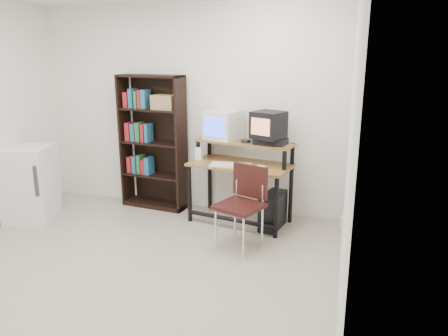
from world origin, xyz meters
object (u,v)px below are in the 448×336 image
(computer_desk, at_px, (241,167))
(crt_monitor, at_px, (223,125))
(pc_tower, at_px, (273,211))
(bookshelf, at_px, (154,141))
(crt_tv, at_px, (268,125))
(mini_fridge, at_px, (29,183))
(school_chair, at_px, (243,198))

(computer_desk, xyz_separation_m, crt_monitor, (-0.27, 0.19, 0.46))
(pc_tower, bearing_deg, bookshelf, -179.83)
(crt_monitor, bearing_deg, crt_tv, 2.81)
(crt_monitor, bearing_deg, computer_desk, -15.79)
(crt_tv, relative_size, mini_fridge, 0.47)
(computer_desk, distance_m, crt_tv, 0.61)
(mini_fridge, bearing_deg, school_chair, -15.28)
(crt_tv, distance_m, mini_fridge, 2.99)
(pc_tower, bearing_deg, crt_tv, 143.35)
(pc_tower, height_order, bookshelf, bookshelf)
(crt_tv, bearing_deg, crt_monitor, -172.41)
(school_chair, bearing_deg, crt_tv, 100.88)
(school_chair, bearing_deg, crt_monitor, 139.68)
(pc_tower, distance_m, bookshelf, 1.81)
(crt_monitor, bearing_deg, mini_fridge, -141.55)
(crt_monitor, relative_size, crt_tv, 1.11)
(crt_tv, bearing_deg, school_chair, -77.02)
(pc_tower, height_order, mini_fridge, mini_fridge)
(crt_monitor, height_order, bookshelf, bookshelf)
(crt_tv, relative_size, pc_tower, 0.95)
(computer_desk, xyz_separation_m, pc_tower, (0.41, -0.09, -0.48))
(mini_fridge, bearing_deg, computer_desk, -0.49)
(crt_monitor, xyz_separation_m, mini_fridge, (-2.24, -0.81, -0.69))
(crt_monitor, height_order, crt_tv, crt_tv)
(computer_desk, bearing_deg, pc_tower, -1.49)
(mini_fridge, bearing_deg, bookshelf, 19.43)
(crt_tv, bearing_deg, bookshelf, -164.62)
(computer_desk, distance_m, school_chair, 0.71)
(computer_desk, height_order, crt_monitor, crt_monitor)
(crt_tv, xyz_separation_m, school_chair, (-0.12, -0.68, -0.67))
(bookshelf, height_order, mini_fridge, bookshelf)
(crt_tv, distance_m, bookshelf, 1.59)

